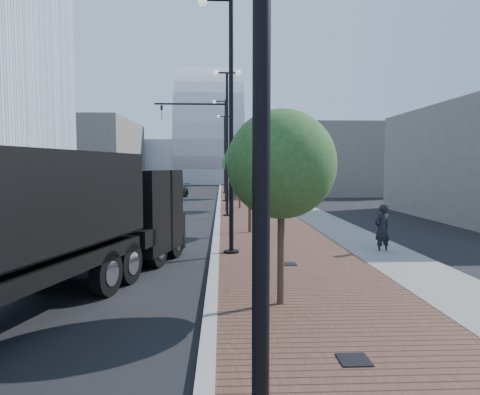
{
  "coord_description": "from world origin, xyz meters",
  "views": [
    {
      "loc": [
        0.25,
        -5.81,
        3.27
      ],
      "look_at": [
        1.0,
        12.0,
        2.0
      ],
      "focal_mm": 32.69,
      "sensor_mm": 36.0,
      "label": 1
    }
  ],
  "objects_px": {
    "dump_truck": "(77,232)",
    "pedestrian": "(382,229)",
    "dark_car_mid": "(143,197)",
    "white_sedan": "(132,207)"
  },
  "relations": [
    {
      "from": "dump_truck",
      "to": "dark_car_mid",
      "type": "height_order",
      "value": "dump_truck"
    },
    {
      "from": "dump_truck",
      "to": "pedestrian",
      "type": "bearing_deg",
      "value": 37.62
    },
    {
      "from": "dump_truck",
      "to": "pedestrian",
      "type": "xyz_separation_m",
      "value": [
        9.84,
        4.18,
        -0.58
      ]
    },
    {
      "from": "white_sedan",
      "to": "dark_car_mid",
      "type": "distance_m",
      "value": 12.29
    },
    {
      "from": "dump_truck",
      "to": "white_sedan",
      "type": "relative_size",
      "value": 3.08
    },
    {
      "from": "dump_truck",
      "to": "pedestrian",
      "type": "relative_size",
      "value": 7.32
    },
    {
      "from": "pedestrian",
      "to": "dump_truck",
      "type": "bearing_deg",
      "value": -1.34
    },
    {
      "from": "dark_car_mid",
      "to": "pedestrian",
      "type": "bearing_deg",
      "value": -78.67
    },
    {
      "from": "white_sedan",
      "to": "dump_truck",
      "type": "bearing_deg",
      "value": -86.99
    },
    {
      "from": "white_sedan",
      "to": "dark_car_mid",
      "type": "height_order",
      "value": "white_sedan"
    }
  ]
}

